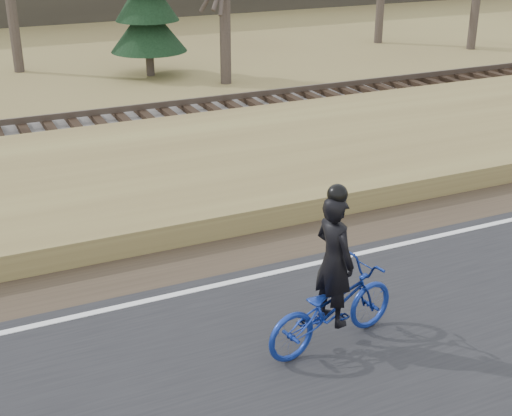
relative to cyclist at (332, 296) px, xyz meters
name	(u,v)px	position (x,y,z in m)	size (l,w,h in m)	color
shoulder	(507,197)	(5.94, 3.08, -0.75)	(120.00, 1.60, 0.04)	#473A2B
embankment	(418,145)	(5.94, 6.08, -0.55)	(120.00, 5.00, 0.44)	olive
ballast	(336,107)	(5.94, 9.88, -0.55)	(120.00, 3.00, 0.45)	slate
railroad	(336,97)	(5.94, 9.88, -0.25)	(120.00, 2.40, 0.29)	black
cyclist	(332,296)	(0.00, 0.00, 0.00)	(2.16, 1.08, 2.27)	navy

